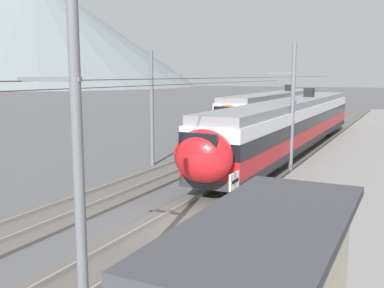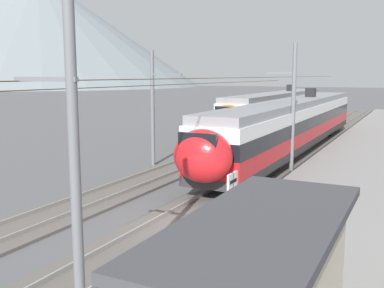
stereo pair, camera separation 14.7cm
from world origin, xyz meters
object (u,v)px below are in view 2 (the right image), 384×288
(train_near_platform, at_px, (294,123))
(potted_plant_by_shelter, at_px, (301,196))
(train_far_track, at_px, (278,108))
(potted_plant_platform_edge, at_px, (177,279))
(catenary_mast_west, at_px, (71,147))
(platform_sign, at_px, (232,193))
(catenary_mast_far_side, at_px, (155,106))
(catenary_mast_mid, at_px, (292,106))

(train_near_platform, height_order, potted_plant_by_shelter, train_near_platform)
(train_far_track, relative_size, potted_plant_platform_edge, 38.26)
(catenary_mast_west, distance_m, platform_sign, 5.63)
(potted_plant_platform_edge, bearing_deg, platform_sign, -1.14)
(train_near_platform, height_order, train_far_track, same)
(train_far_track, bearing_deg, potted_plant_platform_edge, -167.60)
(train_far_track, distance_m, catenary_mast_west, 37.94)
(catenary_mast_west, relative_size, catenary_mast_far_side, 1.00)
(train_near_platform, bearing_deg, train_far_track, 20.53)
(catenary_mast_west, bearing_deg, catenary_mast_far_side, 26.03)
(train_near_platform, distance_m, potted_plant_platform_edge, 22.94)
(catenary_mast_mid, distance_m, potted_plant_platform_edge, 17.00)
(catenary_mast_mid, bearing_deg, potted_plant_by_shelter, -162.31)
(train_near_platform, relative_size, catenary_mast_west, 0.79)
(train_near_platform, bearing_deg, potted_plant_by_shelter, -164.54)
(catenary_mast_west, bearing_deg, potted_plant_by_shelter, -13.19)
(potted_plant_platform_edge, distance_m, potted_plant_by_shelter, 8.92)
(train_far_track, distance_m, potted_plant_by_shelter, 28.26)
(potted_plant_platform_edge, bearing_deg, train_far_track, 12.40)
(train_near_platform, xyz_separation_m, catenary_mast_far_side, (-8.08, 6.60, 1.50))
(train_near_platform, height_order, catenary_mast_west, catenary_mast_west)
(train_near_platform, xyz_separation_m, train_far_track, (13.02, 4.88, -0.00))
(train_far_track, bearing_deg, catenary_mast_west, -170.54)
(train_near_platform, height_order, potted_plant_platform_edge, train_near_platform)
(potted_plant_platform_edge, bearing_deg, train_near_platform, 7.48)
(catenary_mast_mid, bearing_deg, platform_sign, -172.72)
(catenary_mast_mid, xyz_separation_m, potted_plant_platform_edge, (-16.64, -1.64, -3.07))
(catenary_mast_mid, height_order, platform_sign, catenary_mast_mid)
(train_near_platform, height_order, catenary_mast_far_side, catenary_mast_far_side)
(catenary_mast_mid, distance_m, platform_sign, 13.55)
(train_far_track, height_order, catenary_mast_mid, catenary_mast_mid)
(catenary_mast_west, relative_size, platform_sign, 17.07)
(platform_sign, bearing_deg, catenary_mast_far_side, 40.49)
(train_far_track, relative_size, catenary_mast_mid, 0.70)
(train_far_track, height_order, potted_plant_by_shelter, train_far_track)
(catenary_mast_west, distance_m, potted_plant_platform_edge, 4.06)
(platform_sign, distance_m, potted_plant_by_shelter, 5.77)
(train_near_platform, distance_m, catenary_mast_far_side, 10.54)
(train_near_platform, bearing_deg, catenary_mast_far_side, 140.77)
(catenary_mast_mid, xyz_separation_m, catenary_mast_far_side, (-2.03, 7.94, -0.12))
(potted_plant_by_shelter, bearing_deg, catenary_mast_far_side, 61.16)
(catenary_mast_mid, bearing_deg, train_near_platform, 12.52)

